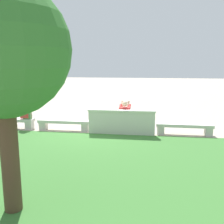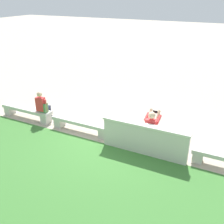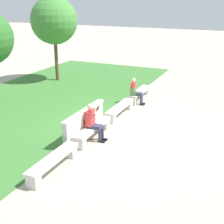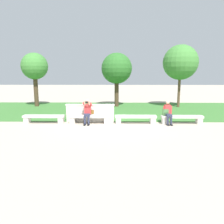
% 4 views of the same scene
% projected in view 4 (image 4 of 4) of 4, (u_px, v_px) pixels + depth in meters
% --- Properties ---
extents(ground_plane, '(80.00, 80.00, 0.00)m').
position_uv_depth(ground_plane, '(113.00, 124.00, 11.84)').
color(ground_plane, '#B2A593').
extents(grass_strip, '(21.69, 8.00, 0.03)m').
position_uv_depth(grass_strip, '(113.00, 110.00, 16.15)').
color(grass_strip, '#3D7533').
rests_on(grass_strip, ground).
extents(bench_main, '(2.22, 0.40, 0.45)m').
position_uv_depth(bench_main, '(44.00, 118.00, 11.84)').
color(bench_main, beige).
rests_on(bench_main, ground).
extents(bench_near, '(2.22, 0.40, 0.45)m').
position_uv_depth(bench_near, '(90.00, 118.00, 11.80)').
color(bench_near, beige).
rests_on(bench_near, ground).
extents(bench_mid, '(2.22, 0.40, 0.45)m').
position_uv_depth(bench_mid, '(136.00, 118.00, 11.77)').
color(bench_mid, beige).
rests_on(bench_mid, ground).
extents(bench_far, '(2.22, 0.40, 0.45)m').
position_uv_depth(bench_far, '(182.00, 118.00, 11.73)').
color(bench_far, beige).
rests_on(bench_far, ground).
extents(backrest_wall_with_plaque, '(2.70, 0.24, 1.01)m').
position_uv_depth(backrest_wall_with_plaque, '(90.00, 113.00, 12.10)').
color(backrest_wall_with_plaque, beige).
rests_on(backrest_wall_with_plaque, ground).
extents(person_photographer, '(0.48, 0.73, 1.32)m').
position_uv_depth(person_photographer, '(87.00, 110.00, 11.65)').
color(person_photographer, black).
rests_on(person_photographer, ground).
extents(person_distant, '(0.48, 0.70, 1.26)m').
position_uv_depth(person_distant, '(168.00, 112.00, 11.61)').
color(person_distant, black).
rests_on(person_distant, ground).
extents(backpack, '(0.28, 0.24, 0.43)m').
position_uv_depth(backpack, '(166.00, 112.00, 11.69)').
color(backpack, '#4C7F47').
rests_on(backpack, bench_far).
extents(tree_behind_wall, '(2.43, 2.43, 4.29)m').
position_uv_depth(tree_behind_wall, '(117.00, 69.00, 17.30)').
color(tree_behind_wall, '#4C3826').
rests_on(tree_behind_wall, ground).
extents(tree_left_background, '(2.11, 2.11, 4.30)m').
position_uv_depth(tree_left_background, '(35.00, 67.00, 17.39)').
color(tree_left_background, '#4C3826').
rests_on(tree_left_background, ground).
extents(tree_right_background, '(2.69, 2.69, 4.87)m').
position_uv_depth(tree_right_background, '(180.00, 63.00, 16.87)').
color(tree_right_background, brown).
rests_on(tree_right_background, ground).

